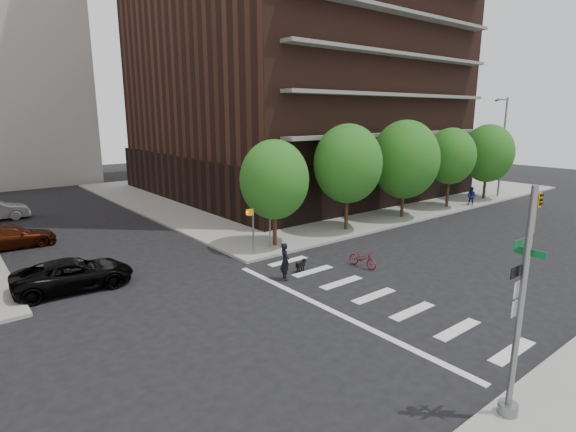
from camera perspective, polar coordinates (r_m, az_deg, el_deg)
name	(u,v)px	position (r m, az deg, el deg)	size (l,w,h in m)	color
ground	(324,315)	(18.18, 4.54, -12.40)	(120.00, 120.00, 0.00)	black
sidewalk_ne	(313,187)	(48.23, 3.26, 3.73)	(39.00, 33.00, 0.15)	gray
crosswalk	(362,300)	(19.63, 9.33, -10.54)	(3.85, 13.00, 0.01)	silver
tree_a	(274,180)	(25.80, -1.74, 4.63)	(4.00, 4.00, 5.90)	#301E11
tree_b	(348,164)	(29.70, 7.60, 6.59)	(4.50, 4.50, 6.65)	#301E11
tree_c	(405,160)	(34.27, 14.62, 6.96)	(5.00, 5.00, 6.80)	#301E11
tree_d	(451,156)	(39.24, 19.94, 7.16)	(4.00, 4.00, 6.20)	#301E11
tree_e	(488,153)	(44.45, 24.04, 7.28)	(4.50, 4.50, 6.35)	#301E11
traffic_signal	(519,323)	(12.77, 27.24, -11.96)	(0.90, 0.75, 6.00)	slate
pedestrian_signal	(257,223)	(24.79, -4.01, -0.90)	(2.18, 0.67, 2.60)	slate
streetlamp	(502,141)	(45.87, 25.56, 8.59)	(2.14, 0.22, 9.00)	slate
parked_car_black	(74,274)	(22.51, -25.55, -6.69)	(5.04, 2.32, 1.40)	black
parked_car_maroon	(11,237)	(30.97, -31.76, -2.26)	(4.74, 1.93, 1.38)	#3A1307
scooter	(363,259)	(23.51, 9.45, -5.37)	(0.60, 1.73, 0.91)	maroon
dog_walker	(285,261)	(21.38, -0.38, -5.79)	(0.43, 0.66, 1.81)	black
dog	(301,264)	(22.64, 1.65, -6.17)	(0.69, 0.31, 0.58)	black
pedestrian_far	(471,196)	(40.92, 22.26, 2.35)	(0.60, 0.76, 1.57)	navy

